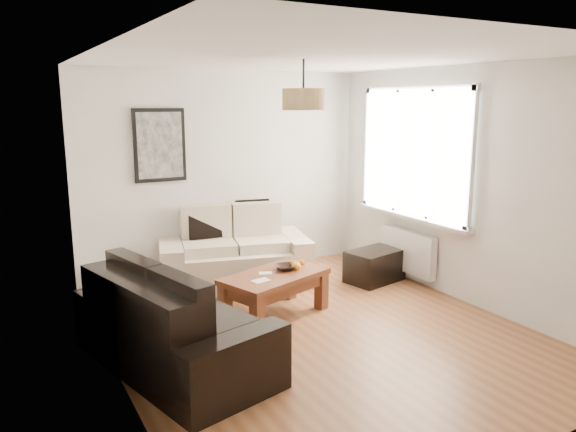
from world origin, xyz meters
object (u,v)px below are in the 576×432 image
loveseat_cream (234,248)px  ottoman (374,266)px  sofa_leather (174,320)px  coffee_table (275,294)px

loveseat_cream → ottoman: bearing=-12.7°
loveseat_cream → sofa_leather: size_ratio=0.94×
coffee_table → loveseat_cream: bearing=87.2°
loveseat_cream → sofa_leather: bearing=-112.4°
loveseat_cream → coffee_table: (-0.06, -1.19, -0.22)m
sofa_leather → ottoman: size_ratio=2.75×
loveseat_cream → ottoman: size_ratio=2.58×
coffee_table → ottoman: 1.66m
coffee_table → ottoman: (1.61, 0.40, -0.03)m
sofa_leather → coffee_table: size_ratio=1.71×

